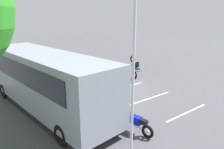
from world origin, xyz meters
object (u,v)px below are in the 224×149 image
at_px(tour_bus, 45,82).
at_px(spectator_far_right, 62,75).
at_px(spectator_far_left, 106,96).
at_px(flagpole, 132,77).
at_px(parked_motorcycle_silver, 134,122).
at_px(spectator_right, 77,78).
at_px(spectator_left, 98,90).
at_px(stunt_motorcycle, 135,66).
at_px(spectator_centre, 88,83).

bearing_deg(tour_bus, spectator_far_right, -41.37).
distance_m(spectator_far_left, flagpole, 5.45).
distance_m(tour_bus, spectator_far_left, 3.43).
bearing_deg(spectator_far_left, parked_motorcycle_silver, 177.79).
bearing_deg(spectator_right, spectator_left, 176.88).
distance_m(spectator_right, parked_motorcycle_silver, 5.99).
xyz_separation_m(spectator_far_left, spectator_left, (1.21, -0.34, -0.10)).
distance_m(spectator_far_left, stunt_motorcycle, 7.13).
xyz_separation_m(spectator_far_left, parked_motorcycle_silver, (-2.15, 0.08, -0.61)).
relative_size(spectator_left, flagpole, 0.24).
height_order(tour_bus, spectator_left, tour_bus).
bearing_deg(stunt_motorcycle, flagpole, 133.68).
relative_size(spectator_far_right, parked_motorcycle_silver, 0.88).
height_order(spectator_centre, parked_motorcycle_silver, spectator_centre).
bearing_deg(spectator_right, tour_bus, 114.30).
relative_size(spectator_far_left, spectator_left, 1.08).
height_order(stunt_motorcycle, flagpole, flagpole).
bearing_deg(tour_bus, parked_motorcycle_silver, -155.97).
distance_m(spectator_left, spectator_right, 2.59).
relative_size(spectator_left, spectator_far_right, 0.93).
height_order(spectator_left, spectator_far_right, spectator_far_right).
height_order(parked_motorcycle_silver, flagpole, flagpole).
xyz_separation_m(spectator_far_left, stunt_motorcycle, (3.81, -6.03, -0.03)).
height_order(spectator_centre, spectator_far_right, spectator_centre).
height_order(spectator_centre, flagpole, flagpole).
relative_size(spectator_centre, parked_motorcycle_silver, 0.88).
xyz_separation_m(spectator_far_right, flagpole, (-9.40, 2.48, 2.44)).
bearing_deg(flagpole, spectator_right, -19.77).
xyz_separation_m(spectator_centre, flagpole, (-6.72, 2.87, 2.44)).
bearing_deg(tour_bus, spectator_far_left, -139.68).
xyz_separation_m(spectator_left, stunt_motorcycle, (2.61, -5.69, 0.07)).
relative_size(spectator_centre, flagpole, 0.25).
height_order(spectator_far_left, spectator_left, spectator_far_left).
bearing_deg(spectator_far_left, flagpole, 150.39).
bearing_deg(spectator_centre, spectator_left, 174.37).
distance_m(tour_bus, spectator_centre, 2.71).
bearing_deg(tour_bus, spectator_right, -65.70).
relative_size(spectator_left, stunt_motorcycle, 0.87).
bearing_deg(spectator_centre, flagpole, 156.86).
relative_size(spectator_left, spectator_right, 0.95).
distance_m(parked_motorcycle_silver, flagpole, 4.37).
xyz_separation_m(tour_bus, spectator_centre, (-0.11, -2.65, -0.56)).
bearing_deg(spectator_left, stunt_motorcycle, -65.41).
bearing_deg(stunt_motorcycle, spectator_right, 90.26).
xyz_separation_m(spectator_centre, spectator_far_right, (2.68, 0.39, -0.00)).
xyz_separation_m(spectator_far_left, flagpole, (-4.24, 2.41, 2.43)).
distance_m(spectator_far_left, spectator_left, 1.26).
xyz_separation_m(spectator_far_right, parked_motorcycle_silver, (-7.31, 0.16, -0.60)).
xyz_separation_m(tour_bus, spectator_far_right, (2.57, -2.27, -0.56)).
distance_m(spectator_centre, spectator_far_right, 2.71).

